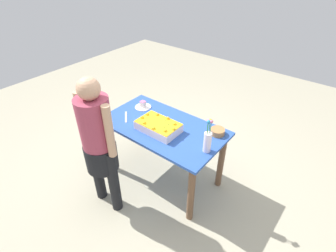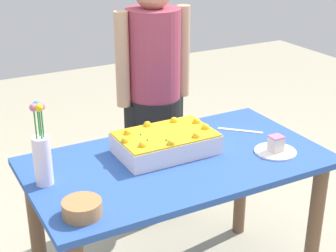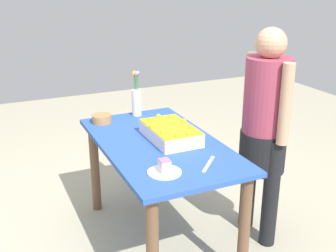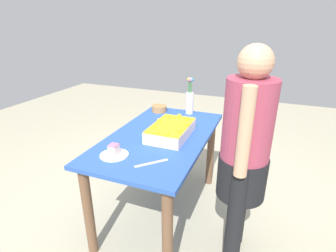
{
  "view_description": "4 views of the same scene",
  "coord_description": "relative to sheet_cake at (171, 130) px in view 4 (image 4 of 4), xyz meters",
  "views": [
    {
      "loc": [
        1.48,
        -1.77,
        2.36
      ],
      "look_at": [
        0.06,
        0.02,
        0.77
      ],
      "focal_mm": 28.0,
      "sensor_mm": 36.0,
      "label": 1
    },
    {
      "loc": [
        1.02,
        1.8,
        1.79
      ],
      "look_at": [
        0.02,
        -0.05,
        0.9
      ],
      "focal_mm": 55.0,
      "sensor_mm": 36.0,
      "label": 2
    },
    {
      "loc": [
        -2.37,
        1.01,
        1.8
      ],
      "look_at": [
        0.01,
        -0.07,
        0.85
      ],
      "focal_mm": 45.0,
      "sensor_mm": 36.0,
      "label": 3
    },
    {
      "loc": [
        -1.76,
        -0.76,
        1.6
      ],
      "look_at": [
        0.08,
        -0.04,
        0.8
      ],
      "focal_mm": 28.0,
      "sensor_mm": 36.0,
      "label": 4
    }
  ],
  "objects": [
    {
      "name": "person_standing",
      "position": [
        -0.24,
        -0.58,
        0.05
      ],
      "size": [
        0.45,
        0.31,
        1.49
      ],
      "rotation": [
        0.0,
        0.0,
        1.57
      ],
      "color": "black",
      "rests_on": "ground_plane"
    },
    {
      "name": "cake_knife",
      "position": [
        -0.45,
        -0.04,
        -0.05
      ],
      "size": [
        0.18,
        0.17,
        0.0
      ],
      "primitive_type": "cube",
      "rotation": [
        0.0,
        0.0,
        5.52
      ],
      "color": "silver",
      "rests_on": "dining_table"
    },
    {
      "name": "ground_plane",
      "position": [
        -0.01,
        0.09,
        -0.8
      ],
      "size": [
        8.0,
        8.0,
        0.0
      ],
      "primitive_type": "plane",
      "color": "#ADA58B"
    },
    {
      "name": "dining_table",
      "position": [
        -0.01,
        0.09,
        -0.19
      ],
      "size": [
        1.34,
        0.74,
        0.75
      ],
      "color": "#2B52A5",
      "rests_on": "ground_plane"
    },
    {
      "name": "fruit_bowl",
      "position": [
        0.52,
        0.32,
        -0.02
      ],
      "size": [
        0.15,
        0.15,
        0.06
      ],
      "primitive_type": "cylinder",
      "color": "#AD7745",
      "rests_on": "dining_table"
    },
    {
      "name": "sheet_cake",
      "position": [
        0.0,
        0.0,
        0.0
      ],
      "size": [
        0.44,
        0.28,
        0.12
      ],
      "color": "white",
      "rests_on": "dining_table"
    },
    {
      "name": "flower_vase",
      "position": [
        0.57,
        0.03,
        0.08
      ],
      "size": [
        0.07,
        0.07,
        0.35
      ],
      "color": "white",
      "rests_on": "dining_table"
    },
    {
      "name": "serving_plate_with_slice",
      "position": [
        -0.44,
        0.24,
        -0.03
      ],
      "size": [
        0.19,
        0.19,
        0.08
      ],
      "color": "white",
      "rests_on": "dining_table"
    }
  ]
}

